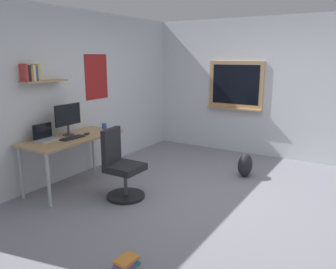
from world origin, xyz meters
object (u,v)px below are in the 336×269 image
Objects in this scene: desk at (73,142)px; book_stack_on_floor at (126,263)px; office_chair at (121,168)px; laptop at (46,136)px; keyboard at (73,138)px; computer_mouse at (87,134)px; coffee_mug at (104,126)px; backpack at (245,165)px; monitor_primary at (68,117)px.

book_stack_on_floor is at bearing -121.93° from desk.
office_chair is 3.06× the size of laptop.
keyboard is 0.28m from computer_mouse.
coffee_mug is (0.44, 0.05, 0.03)m from computer_mouse.
office_chair reaches higher than coffee_mug.
book_stack_on_floor is (-1.23, -1.05, -0.36)m from office_chair.
laptop is at bearing 110.87° from office_chair.
computer_mouse is at bearing 78.22° from office_chair.
desk is 4.82× the size of laptop.
computer_mouse reaches higher than backpack.
book_stack_on_floor is at bearing -139.41° from office_chair.
computer_mouse is 1.13× the size of coffee_mug.
office_chair is 9.13× the size of computer_mouse.
desk is 14.38× the size of computer_mouse.
office_chair reaches higher than desk.
monitor_primary is at bearing 90.53° from office_chair.
computer_mouse is at bearing 52.59° from book_stack_on_floor.
office_chair is 0.86m from computer_mouse.
laptop is 3.06m from backpack.
monitor_primary is (-0.01, 0.96, 0.61)m from office_chair.
laptop reaches higher than office_chair.
backpack is 2.91m from book_stack_on_floor.
computer_mouse reaches higher than keyboard.
book_stack_on_floor is at bearing -121.42° from keyboard.
keyboard is at bearing -120.26° from monitor_primary.
monitor_primary reaches higher than desk.
office_chair is 3.76× the size of book_stack_on_floor.
coffee_mug is at bearing 53.50° from office_chair.
desk is 16.25× the size of coffee_mug.
laptop is (-0.38, 1.00, 0.40)m from office_chair.
laptop is at bearing 155.02° from desk.
backpack is at bearing -46.51° from laptop.
office_chair is 1.15m from laptop.
office_chair is at bearing -101.78° from computer_mouse.
laptop reaches higher than book_stack_on_floor.
monitor_primary reaches higher than keyboard.
monitor_primary reaches higher than backpack.
book_stack_on_floor is at bearing 177.75° from backpack.
office_chair is 1.14m from monitor_primary.
laptop is 1.00m from coffee_mug.
coffee_mug is 0.36× the size of book_stack_on_floor.
office_chair is at bearing -126.50° from coffee_mug.
laptop is 1.23× the size of book_stack_on_floor.
monitor_primary is at bearing 71.00° from desk.
backpack is at bearing -51.83° from computer_mouse.
laptop is 0.67× the size of monitor_primary.
coffee_mug is 2.34m from backpack.
keyboard is 3.56× the size of computer_mouse.
desk is 2.70m from backpack.
book_stack_on_floor is (-1.18, -1.90, -0.63)m from desk.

